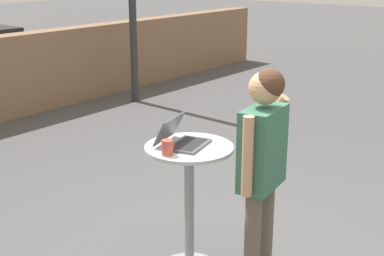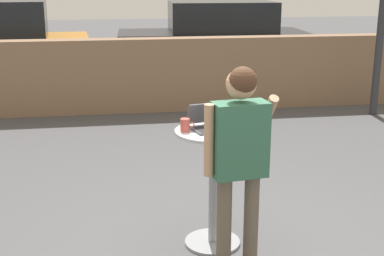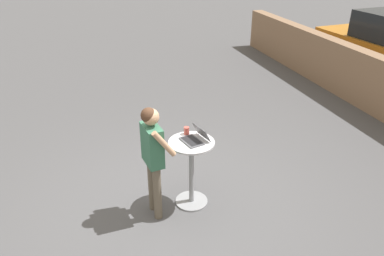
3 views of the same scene
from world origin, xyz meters
TOP-DOWN VIEW (x-y plane):
  - ground_plane at (0.00, 0.00)m, footprint 50.00×50.00m
  - cafe_table at (-0.03, 0.31)m, footprint 0.63×0.63m
  - laptop at (-0.04, 0.37)m, footprint 0.39×0.38m
  - coffee_mug at (-0.26, 0.32)m, footprint 0.11×0.08m
  - standing_person at (0.05, -0.23)m, footprint 0.53×0.39m

SIDE VIEW (x-z plane):
  - ground_plane at x=0.00m, z-range 0.00..0.00m
  - cafe_table at x=-0.03m, z-range 0.11..1.11m
  - standing_person at x=0.05m, z-range 0.21..1.82m
  - laptop at x=-0.04m, z-range 0.95..1.15m
  - coffee_mug at x=-0.26m, z-range 1.01..1.11m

